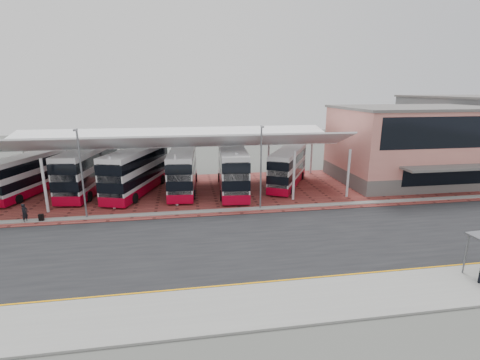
{
  "coord_description": "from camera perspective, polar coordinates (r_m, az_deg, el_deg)",
  "views": [
    {
      "loc": [
        -5.06,
        -24.94,
        11.33
      ],
      "look_at": [
        0.25,
        7.82,
        2.59
      ],
      "focal_mm": 26.0,
      "sensor_mm": 36.0,
      "label": 1
    }
  ],
  "objects": [
    {
      "name": "road",
      "position": [
        26.96,
        2.52,
        -10.08
      ],
      "size": [
        120.0,
        14.0,
        0.02
      ],
      "primitive_type": "cube",
      "color": "black",
      "rests_on": "ground"
    },
    {
      "name": "bus_2",
      "position": [
        40.13,
        -16.54,
        1.44
      ],
      "size": [
        6.33,
        12.23,
        4.93
      ],
      "rotation": [
        0.0,
        0.0,
        -0.32
      ],
      "color": "silver",
      "rests_on": "forecourt"
    },
    {
      "name": "yellow_line_far",
      "position": [
        22.05,
        5.63,
        -16.16
      ],
      "size": [
        120.0,
        0.12,
        0.01
      ],
      "primitive_type": "cube",
      "color": "#F8A103",
      "rests_on": "road"
    },
    {
      "name": "sidewalk",
      "position": [
        20.16,
        7.39,
        -19.33
      ],
      "size": [
        120.0,
        4.0,
        0.14
      ],
      "primitive_type": "cube",
      "color": "gray",
      "rests_on": "ground"
    },
    {
      "name": "terminal",
      "position": [
        48.4,
        26.48,
        5.29
      ],
      "size": [
        18.4,
        14.4,
        9.25
      ],
      "color": "#5E5B58",
      "rests_on": "ground"
    },
    {
      "name": "lamp_west",
      "position": [
        33.21,
        -24.59,
        1.29
      ],
      "size": [
        0.16,
        0.9,
        8.07
      ],
      "color": "slate",
      "rests_on": "ground"
    },
    {
      "name": "canopy",
      "position": [
        39.28,
        -10.54,
        6.41
      ],
      "size": [
        37.0,
        11.63,
        7.07
      ],
      "color": "silver",
      "rests_on": "ground"
    },
    {
      "name": "pedestrian",
      "position": [
        35.48,
        -31.84,
        -4.63
      ],
      "size": [
        0.6,
        0.72,
        1.69
      ],
      "primitive_type": "imported",
      "rotation": [
        0.0,
        0.0,
        1.21
      ],
      "color": "black",
      "rests_on": "forecourt"
    },
    {
      "name": "bus_1",
      "position": [
        42.45,
        -23.58,
        1.52
      ],
      "size": [
        4.4,
        12.24,
        4.94
      ],
      "rotation": [
        0.0,
        0.0,
        -0.14
      ],
      "color": "silver",
      "rests_on": "forecourt"
    },
    {
      "name": "bus_0",
      "position": [
        44.46,
        -31.37,
        0.75
      ],
      "size": [
        5.26,
        10.83,
        4.36
      ],
      "rotation": [
        0.0,
        0.0,
        -0.28
      ],
      "color": "silver",
      "rests_on": "forecourt"
    },
    {
      "name": "bus_5",
      "position": [
        41.72,
        7.86,
        2.01
      ],
      "size": [
        7.22,
        10.41,
        4.35
      ],
      "rotation": [
        0.0,
        0.0,
        -0.5
      ],
      "color": "silver",
      "rests_on": "forecourt"
    },
    {
      "name": "ground",
      "position": [
        27.86,
        2.1,
        -9.25
      ],
      "size": [
        140.0,
        140.0,
        0.0
      ],
      "primitive_type": "plane",
      "color": "#4A4C47"
    },
    {
      "name": "north_kerb",
      "position": [
        33.5,
        0.03,
        -4.88
      ],
      "size": [
        120.0,
        0.8,
        0.14
      ],
      "primitive_type": "cube",
      "color": "gray",
      "rests_on": "ground"
    },
    {
      "name": "suitcase",
      "position": [
        35.17,
        -29.82,
        -5.41
      ],
      "size": [
        0.38,
        0.27,
        0.66
      ],
      "primitive_type": "cube",
      "color": "black",
      "rests_on": "forecourt"
    },
    {
      "name": "lamp_east",
      "position": [
        32.75,
        3.47,
        2.44
      ],
      "size": [
        0.16,
        0.9,
        8.07
      ],
      "color": "slate",
      "rests_on": "ground"
    },
    {
      "name": "forecourt",
      "position": [
        40.21,
        1.29,
        -1.56
      ],
      "size": [
        72.0,
        16.0,
        0.06
      ],
      "primitive_type": "cube",
      "color": "brown",
      "rests_on": "ground"
    },
    {
      "name": "yellow_line_near",
      "position": [
        21.8,
        5.84,
        -16.56
      ],
      "size": [
        120.0,
        0.12,
        0.01
      ],
      "primitive_type": "cube",
      "color": "#F8A103",
      "rests_on": "road"
    },
    {
      "name": "bus_4",
      "position": [
        39.3,
        -1.29,
        1.82
      ],
      "size": [
        3.66,
        12.25,
        4.98
      ],
      "rotation": [
        0.0,
        0.0,
        -0.07
      ],
      "color": "silver",
      "rests_on": "forecourt"
    },
    {
      "name": "bus_3",
      "position": [
        39.87,
        -9.33,
        1.62
      ],
      "size": [
        3.44,
        11.57,
        4.71
      ],
      "rotation": [
        0.0,
        0.0,
        -0.07
      ],
      "color": "silver",
      "rests_on": "forecourt"
    }
  ]
}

